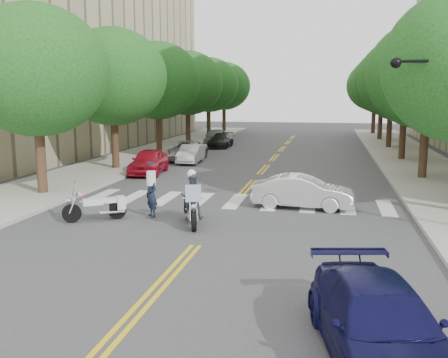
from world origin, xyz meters
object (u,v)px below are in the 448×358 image
(motorcycle_police, at_px, (192,200))
(motorcycle_parked, at_px, (100,206))
(convertible, at_px, (303,192))
(sedan_blue, at_px, (380,324))
(officer_standing, at_px, (152,195))

(motorcycle_police, bearing_deg, motorcycle_parked, -16.78)
(motorcycle_parked, bearing_deg, convertible, -96.10)
(motorcycle_parked, xyz_separation_m, sedan_blue, (9.00, -8.10, 0.16))
(sedan_blue, bearing_deg, motorcycle_police, 112.18)
(motorcycle_parked, bearing_deg, motorcycle_police, -119.96)
(officer_standing, xyz_separation_m, sedan_blue, (7.35, -8.98, -0.15))
(motorcycle_police, distance_m, convertible, 5.00)
(motorcycle_police, xyz_separation_m, officer_standing, (-1.76, 0.73, -0.04))
(convertible, bearing_deg, motorcycle_police, 136.65)
(motorcycle_police, xyz_separation_m, motorcycle_parked, (-3.41, -0.15, -0.36))
(convertible, distance_m, sedan_blue, 11.78)
(motorcycle_parked, distance_m, officer_standing, 1.90)
(motorcycle_police, height_order, sedan_blue, motorcycle_police)
(motorcycle_parked, bearing_deg, sedan_blue, -164.49)
(motorcycle_police, height_order, convertible, motorcycle_police)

